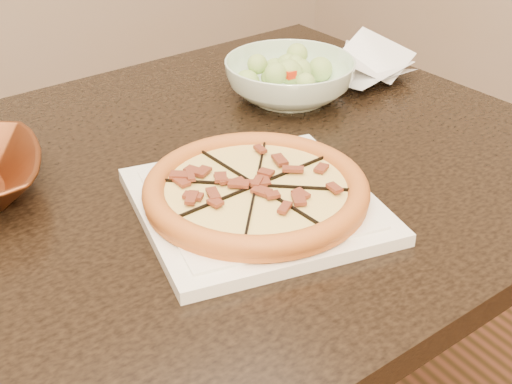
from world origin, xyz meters
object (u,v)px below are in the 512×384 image
dining_table (137,253)px  pizza (256,189)px  salad_bowl (290,80)px  plate (256,204)px

dining_table → pizza: bearing=-45.4°
pizza → salad_bowl: 0.39m
salad_bowl → pizza: bearing=-131.8°
pizza → dining_table: bearing=134.6°
plate → pizza: (-0.00, 0.00, 0.02)m
plate → salad_bowl: size_ratio=1.54×
dining_table → pizza: (0.13, -0.13, 0.13)m
plate → salad_bowl: 0.39m
dining_table → salad_bowl: bearing=22.7°
pizza → salad_bowl: salad_bowl is taller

